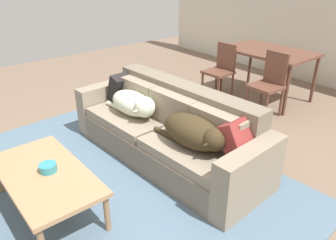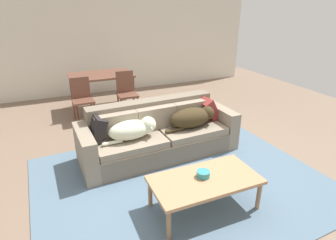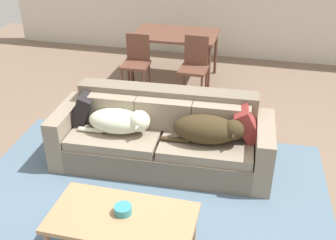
# 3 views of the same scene
# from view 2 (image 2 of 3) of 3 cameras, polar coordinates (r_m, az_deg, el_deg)

# --- Properties ---
(ground_plane) EXTENTS (10.00, 10.00, 0.00)m
(ground_plane) POSITION_cam_2_polar(r_m,az_deg,el_deg) (4.22, 0.43, -8.43)
(ground_plane) COLOR #796350
(back_partition) EXTENTS (8.00, 0.12, 2.70)m
(back_partition) POSITION_cam_2_polar(r_m,az_deg,el_deg) (7.49, -12.43, 15.94)
(back_partition) COLOR beige
(back_partition) RESTS_ON ground
(area_rug) EXTENTS (3.80, 3.10, 0.01)m
(area_rug) POSITION_cam_2_polar(r_m,az_deg,el_deg) (3.80, 2.80, -12.35)
(area_rug) COLOR slate
(area_rug) RESTS_ON ground
(couch) EXTENTS (2.43, 0.95, 0.81)m
(couch) POSITION_cam_2_polar(r_m,az_deg,el_deg) (4.30, -2.06, -2.96)
(couch) COLOR #726656
(couch) RESTS_ON ground
(dog_on_left_cushion) EXTENTS (0.80, 0.36, 0.29)m
(dog_on_left_cushion) POSITION_cam_2_polar(r_m,az_deg,el_deg) (3.94, -7.06, -1.86)
(dog_on_left_cushion) COLOR beige
(dog_on_left_cushion) RESTS_ON couch
(dog_on_right_cushion) EXTENTS (0.86, 0.38, 0.30)m
(dog_on_right_cushion) POSITION_cam_2_polar(r_m,az_deg,el_deg) (4.30, 5.10, 0.57)
(dog_on_right_cushion) COLOR #3A2E1A
(dog_on_right_cushion) RESTS_ON couch
(throw_pillow_by_left_arm) EXTENTS (0.29, 0.38, 0.39)m
(throw_pillow_by_left_arm) POSITION_cam_2_polar(r_m,az_deg,el_deg) (3.99, -14.47, -1.77)
(throw_pillow_by_left_arm) COLOR black
(throw_pillow_by_left_arm) RESTS_ON couch
(throw_pillow_by_right_arm) EXTENTS (0.35, 0.40, 0.40)m
(throw_pillow_by_right_arm) POSITION_cam_2_polar(r_m,az_deg,el_deg) (4.65, 8.01, 2.37)
(throw_pillow_by_right_arm) COLOR maroon
(throw_pillow_by_right_arm) RESTS_ON couch
(coffee_table) EXTENTS (1.21, 0.63, 0.40)m
(coffee_table) POSITION_cam_2_polar(r_m,az_deg,el_deg) (3.20, 7.56, -12.40)
(coffee_table) COLOR tan
(coffee_table) RESTS_ON ground
(bowl_on_coffee_table) EXTENTS (0.15, 0.15, 0.07)m
(bowl_on_coffee_table) POSITION_cam_2_polar(r_m,az_deg,el_deg) (3.18, 7.24, -10.92)
(bowl_on_coffee_table) COLOR teal
(bowl_on_coffee_table) RESTS_ON coffee_table
(dining_table) EXTENTS (1.32, 0.87, 0.78)m
(dining_table) POSITION_cam_2_polar(r_m,az_deg,el_deg) (6.25, -13.64, 8.45)
(dining_table) COLOR brown
(dining_table) RESTS_ON ground
(dining_chair_near_left) EXTENTS (0.41, 0.41, 0.86)m
(dining_chair_near_left) POSITION_cam_2_polar(r_m,az_deg,el_deg) (5.73, -17.19, 4.46)
(dining_chair_near_left) COLOR brown
(dining_chair_near_left) RESTS_ON ground
(dining_chair_near_right) EXTENTS (0.42, 0.42, 0.90)m
(dining_chair_near_right) POSITION_cam_2_polar(r_m,az_deg,el_deg) (5.88, -8.51, 5.89)
(dining_chair_near_right) COLOR brown
(dining_chair_near_right) RESTS_ON ground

